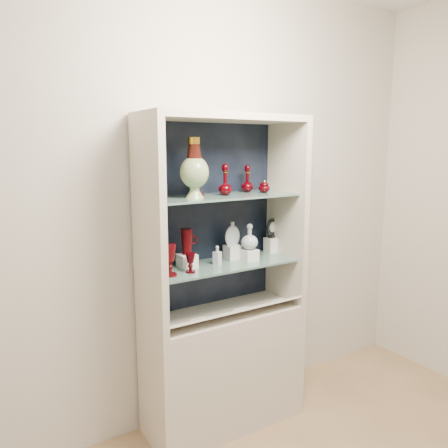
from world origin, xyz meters
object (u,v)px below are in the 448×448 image
pedestal_lamp_right (198,176)px  ruby_goblet_small (190,263)px  ruby_decanter_b (247,178)px  enamel_urn (194,168)px  ruby_decanter_a (225,178)px  ruby_goblet_tall (170,260)px  ruby_pitcher (187,242)px  flat_flask (232,233)px  pedestal_lamp_left (150,177)px  clear_round_decanter (250,237)px  cameo_medallion (272,228)px  lidded_bowl (264,186)px  cobalt_goblet (154,258)px  clear_square_bottle (217,255)px

pedestal_lamp_right → ruby_goblet_small: size_ratio=2.04×
ruby_decanter_b → enamel_urn: bearing=-166.6°
ruby_decanter_a → ruby_goblet_tall: (-0.39, -0.05, -0.44)m
ruby_pitcher → flat_flask: (0.34, 0.02, 0.01)m
pedestal_lamp_left → flat_flask: 0.67m
clear_round_decanter → ruby_goblet_small: bearing=-174.5°
pedestal_lamp_left → ruby_decanter_a: pedestal_lamp_left is taller
pedestal_lamp_right → cameo_medallion: pedestal_lamp_right is taller
ruby_pitcher → flat_flask: 0.34m
ruby_pitcher → clear_round_decanter: 0.41m
pedestal_lamp_right → ruby_decanter_b: bearing=-0.3°
enamel_urn → flat_flask: enamel_urn is taller
enamel_urn → ruby_goblet_small: enamel_urn is taller
ruby_decanter_a → lidded_bowl: size_ratio=2.62×
enamel_urn → ruby_decanter_b: enamel_urn is taller
ruby_goblet_small → flat_flask: 0.41m
pedestal_lamp_right → clear_round_decanter: bearing=-17.0°
ruby_decanter_b → pedestal_lamp_right: bearing=179.7°
lidded_bowl → cobalt_goblet: size_ratio=0.42×
cameo_medallion → ruby_goblet_small: bearing=173.2°
ruby_decanter_a → clear_round_decanter: (0.17, -0.01, -0.38)m
pedestal_lamp_left → lidded_bowl: pedestal_lamp_left is taller
cobalt_goblet → ruby_goblet_small: bearing=-22.5°
enamel_urn → ruby_goblet_tall: 0.53m
ruby_goblet_tall → ruby_goblet_small: ruby_goblet_tall is taller
enamel_urn → ruby_goblet_small: 0.54m
pedestal_lamp_left → enamel_urn: 0.25m
pedestal_lamp_left → ruby_decanter_b: 0.67m
clear_round_decanter → ruby_decanter_a: bearing=175.2°
cobalt_goblet → pedestal_lamp_left: bearing=90.0°
pedestal_lamp_left → lidded_bowl: size_ratio=3.10×
ruby_goblet_tall → ruby_pitcher: size_ratio=1.15×
ruby_decanter_a → ruby_goblet_tall: bearing=-172.1°
cobalt_goblet → cameo_medallion: 0.89m
cobalt_goblet → clear_square_bottle: 0.41m
cobalt_goblet → enamel_urn: bearing=-10.9°
pedestal_lamp_left → clear_square_bottle: size_ratio=2.11×
ruby_goblet_tall → cameo_medallion: cameo_medallion is taller
ruby_goblet_tall → flat_flask: bearing=14.4°
ruby_decanter_b → cobalt_goblet: (-0.67, -0.06, -0.42)m
ruby_decanter_a → clear_round_decanter: size_ratio=1.35×
ruby_pitcher → cameo_medallion: bearing=17.1°
ruby_decanter_b → ruby_pitcher: 0.57m
clear_square_bottle → ruby_decanter_b: bearing=15.2°
flat_flask → pedestal_lamp_left: bearing=-179.5°
ruby_goblet_tall → clear_round_decanter: bearing=4.1°
ruby_decanter_b → cameo_medallion: 0.40m
ruby_decanter_a → clear_square_bottle: 0.47m
ruby_decanter_b → ruby_goblet_small: 0.68m
ruby_goblet_tall → ruby_decanter_b: bearing=12.4°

